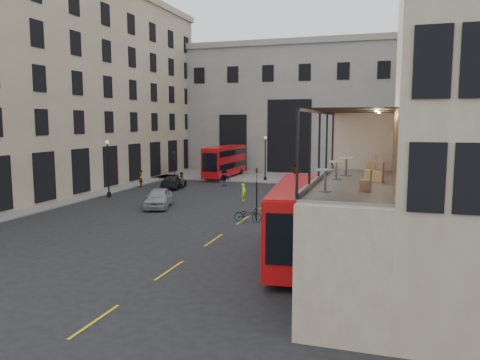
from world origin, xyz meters
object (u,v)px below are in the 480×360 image
(cyclist, at_px, (244,192))
(cafe_table_mid, at_px, (336,167))
(traffic_light_near, at_px, (257,187))
(bus_far, at_px, (225,160))
(car_c, at_px, (174,182))
(pedestrian_a, at_px, (182,180))
(cafe_chair_d, at_px, (372,167))
(street_lamp_b, at_px, (265,161))
(bus_near, at_px, (297,218))
(cafe_chair_c, at_px, (369,174))
(car_b, at_px, (314,183))
(pedestrian_b, at_px, (224,178))
(traffic_light_far, at_px, (174,163))
(pedestrian_e, at_px, (140,178))
(cafe_chair_a, at_px, (366,185))
(cafe_table_far, at_px, (346,164))
(cafe_table_near, at_px, (325,177))
(car_a, at_px, (158,198))
(cafe_chair_b, at_px, (378,176))
(street_lamp_a, at_px, (108,172))
(bicycle, at_px, (248,215))
(pedestrian_d, at_px, (375,172))

(cyclist, bearing_deg, cafe_table_mid, -136.74)
(traffic_light_near, bearing_deg, bus_far, 114.18)
(car_c, distance_m, pedestrian_a, 1.01)
(cafe_table_mid, height_order, cafe_chair_d, cafe_chair_d)
(street_lamp_b, distance_m, pedestrian_a, 11.25)
(bus_far, bearing_deg, pedestrian_a, -95.64)
(bus_far, distance_m, pedestrian_a, 10.88)
(bus_near, distance_m, cafe_chair_c, 5.02)
(car_b, bearing_deg, pedestrian_b, -170.86)
(traffic_light_far, xyz_separation_m, car_b, (15.64, 0.65, -1.68))
(pedestrian_e, bearing_deg, bus_far, 132.77)
(cafe_chair_a, bearing_deg, cafe_table_far, 102.88)
(pedestrian_b, xyz_separation_m, cafe_table_near, (14.80, -31.37, 4.25))
(car_a, relative_size, car_b, 1.04)
(pedestrian_e, bearing_deg, cafe_chair_b, 27.02)
(car_b, height_order, cafe_table_mid, cafe_table_mid)
(street_lamp_a, relative_size, cafe_table_far, 6.36)
(cafe_chair_c, bearing_deg, cafe_chair_d, 89.45)
(bicycle, relative_size, cafe_chair_a, 2.52)
(cafe_table_near, distance_m, cafe_chair_b, 3.75)
(cafe_chair_a, distance_m, cafe_chair_b, 2.82)
(cyclist, xyz_separation_m, cafe_chair_b, (11.74, -19.53, 4.07))
(street_lamp_a, xyz_separation_m, pedestrian_a, (4.21, 7.16, -1.52))
(street_lamp_a, xyz_separation_m, pedestrian_d, (23.50, 20.47, -1.41))
(traffic_light_near, relative_size, traffic_light_far, 1.00)
(car_c, distance_m, cafe_chair_a, 34.94)
(car_b, distance_m, cafe_table_mid, 28.71)
(bus_near, distance_m, cafe_chair_b, 5.69)
(car_c, bearing_deg, bus_far, -110.15)
(pedestrian_b, bearing_deg, cafe_table_far, -81.28)
(street_lamp_b, bearing_deg, cafe_chair_b, -68.34)
(traffic_light_far, bearing_deg, pedestrian_a, -52.17)
(bicycle, xyz_separation_m, pedestrian_e, (-16.18, 13.59, 0.40))
(bicycle, bearing_deg, traffic_light_near, -50.50)
(bus_far, xyz_separation_m, pedestrian_d, (18.23, 2.57, -1.23))
(street_lamp_a, relative_size, car_c, 1.13)
(bus_far, bearing_deg, cafe_table_near, -65.95)
(cafe_chair_d, bearing_deg, car_b, 104.57)
(cyclist, height_order, pedestrian_a, pedestrian_a)
(street_lamp_b, height_order, car_a, street_lamp_b)
(street_lamp_a, height_order, car_a, street_lamp_a)
(pedestrian_e, distance_m, cafe_chair_d, 32.79)
(street_lamp_b, xyz_separation_m, pedestrian_b, (-3.15, -5.68, -1.52))
(cafe_chair_c, relative_size, cafe_chair_d, 0.86)
(street_lamp_a, distance_m, pedestrian_d, 31.20)
(pedestrian_e, xyz_separation_m, cafe_chair_c, (24.71, -24.12, 3.92))
(car_a, xyz_separation_m, pedestrian_b, (0.98, 13.67, 0.07))
(bicycle, relative_size, cafe_table_near, 2.47)
(cyclist, distance_m, cafe_chair_a, 25.38)
(car_a, xyz_separation_m, car_b, (10.77, 13.99, -0.06))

